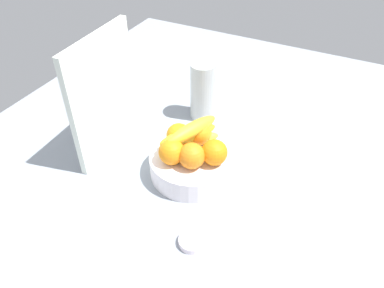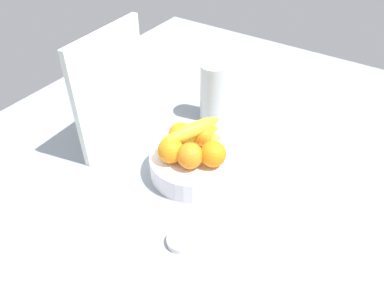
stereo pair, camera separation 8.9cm
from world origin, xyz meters
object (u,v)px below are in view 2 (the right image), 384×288
(banana_bunch, at_px, (191,135))
(cutting_board, at_px, (111,91))
(fruit_bowl, at_px, (192,164))
(orange_front_right, at_px, (213,154))
(orange_back_left, at_px, (181,135))
(orange_front_left, at_px, (190,156))
(thermos_tumbler, at_px, (212,92))
(orange_back_right, at_px, (171,150))
(orange_center, at_px, (201,133))
(jar_lid, at_px, (180,241))

(banana_bunch, distance_m, cutting_board, 0.27)
(fruit_bowl, relative_size, orange_front_right, 3.36)
(orange_back_left, distance_m, banana_bunch, 0.03)
(orange_front_right, bearing_deg, orange_back_left, 80.22)
(orange_front_left, bearing_deg, banana_bunch, 30.87)
(fruit_bowl, height_order, thermos_tumbler, thermos_tumbler)
(orange_front_right, bearing_deg, orange_back_right, 115.73)
(orange_front_right, height_order, cutting_board, cutting_board)
(fruit_bowl, xyz_separation_m, orange_center, (0.06, 0.01, 0.07))
(orange_back_left, height_order, orange_back_right, same)
(orange_back_left, xyz_separation_m, cutting_board, (-0.02, 0.22, 0.08))
(orange_front_right, bearing_deg, orange_center, 51.53)
(orange_center, relative_size, jar_lid, 1.09)
(banana_bunch, bearing_deg, fruit_bowl, -143.50)
(orange_center, relative_size, orange_back_right, 1.00)
(orange_front_left, distance_m, orange_back_left, 0.09)
(orange_center, distance_m, orange_back_left, 0.06)
(orange_back_right, bearing_deg, jar_lid, -139.11)
(orange_front_right, height_order, orange_back_left, same)
(orange_back_left, xyz_separation_m, jar_lid, (-0.24, -0.16, -0.09))
(orange_back_left, xyz_separation_m, thermos_tumbler, (0.24, 0.04, -0.00))
(orange_front_left, height_order, jar_lid, orange_front_left)
(orange_front_left, bearing_deg, orange_back_left, 49.88)
(orange_front_right, relative_size, orange_back_left, 1.00)
(orange_center, bearing_deg, orange_back_right, 164.92)
(orange_front_right, relative_size, thermos_tumbler, 0.36)
(banana_bunch, relative_size, cutting_board, 0.48)
(fruit_bowl, relative_size, orange_front_left, 3.36)
(banana_bunch, bearing_deg, orange_front_right, -108.02)
(thermos_tumbler, xyz_separation_m, jar_lid, (-0.48, -0.20, -0.09))
(orange_back_right, distance_m, banana_bunch, 0.08)
(fruit_bowl, distance_m, orange_back_left, 0.09)
(orange_front_right, height_order, jar_lid, orange_front_right)
(orange_center, distance_m, orange_back_right, 0.11)
(orange_center, xyz_separation_m, jar_lid, (-0.27, -0.12, -0.09))
(orange_center, xyz_separation_m, thermos_tumbler, (0.21, 0.09, -0.00))
(orange_front_left, xyz_separation_m, thermos_tumbler, (0.30, 0.11, -0.00))
(orange_back_right, distance_m, thermos_tumbler, 0.32)
(orange_back_left, height_order, jar_lid, orange_back_left)
(orange_back_right, bearing_deg, orange_center, -15.08)
(orange_front_left, xyz_separation_m, banana_bunch, (0.07, 0.04, 0.01))
(orange_front_left, xyz_separation_m, orange_back_right, (-0.01, 0.05, 0.00))
(banana_bunch, xyz_separation_m, jar_lid, (-0.24, -0.13, -0.10))
(fruit_bowl, distance_m, orange_center, 0.09)
(orange_front_right, relative_size, cutting_board, 0.20)
(orange_back_left, relative_size, orange_back_right, 1.00)
(orange_front_right, relative_size, banana_bunch, 0.41)
(orange_front_left, bearing_deg, orange_back_right, 100.45)
(cutting_board, bearing_deg, banana_bunch, -84.88)
(orange_back_right, bearing_deg, banana_bunch, -10.43)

